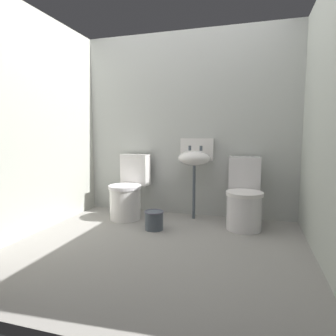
{
  "coord_description": "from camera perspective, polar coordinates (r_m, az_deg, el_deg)",
  "views": [
    {
      "loc": [
        0.82,
        -2.51,
        1.04
      ],
      "look_at": [
        0.0,
        0.28,
        0.7
      ],
      "focal_mm": 30.94,
      "sensor_mm": 36.0,
      "label": 1
    }
  ],
  "objects": [
    {
      "name": "sink",
      "position": [
        3.55,
        5.29,
        2.02
      ],
      "size": [
        0.42,
        0.35,
        0.99
      ],
      "color": "#474F59",
      "rests_on": "ground"
    },
    {
      "name": "bucket",
      "position": [
        3.22,
        -2.75,
        -10.17
      ],
      "size": [
        0.22,
        0.22,
        0.21
      ],
      "color": "#474F59",
      "rests_on": "ground"
    },
    {
      "name": "ground_plane",
      "position": [
        2.85,
        -1.67,
        -15.6
      ],
      "size": [
        3.12,
        2.66,
        0.08
      ],
      "primitive_type": "cube",
      "color": "gray"
    },
    {
      "name": "toilet_right",
      "position": [
        3.36,
        14.77,
        -5.9
      ],
      "size": [
        0.42,
        0.61,
        0.78
      ],
      "rotation": [
        0.0,
        0.0,
        3.2
      ],
      "color": "white",
      "rests_on": "ground"
    },
    {
      "name": "wall_left",
      "position": [
        3.43,
        -24.37,
        8.1
      ],
      "size": [
        0.1,
        2.46,
        2.32
      ],
      "primitive_type": "cube",
      "color": "#B9BBAF",
      "rests_on": "ground"
    },
    {
      "name": "toilet_left",
      "position": [
        3.68,
        -7.8,
        -4.68
      ],
      "size": [
        0.42,
        0.61,
        0.78
      ],
      "rotation": [
        0.0,
        0.0,
        3.09
      ],
      "color": "white",
      "rests_on": "ground"
    },
    {
      "name": "wall_back",
      "position": [
        3.78,
        3.89,
        8.47
      ],
      "size": [
        3.12,
        0.1,
        2.32
      ],
      "primitive_type": "cube",
      "color": "#B2B5B0",
      "rests_on": "ground"
    },
    {
      "name": "wall_right",
      "position": [
        2.67,
        29.42,
        8.42
      ],
      "size": [
        0.1,
        2.46,
        2.32
      ],
      "primitive_type": "cube",
      "color": "#B3B9AE",
      "rests_on": "ground"
    }
  ]
}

